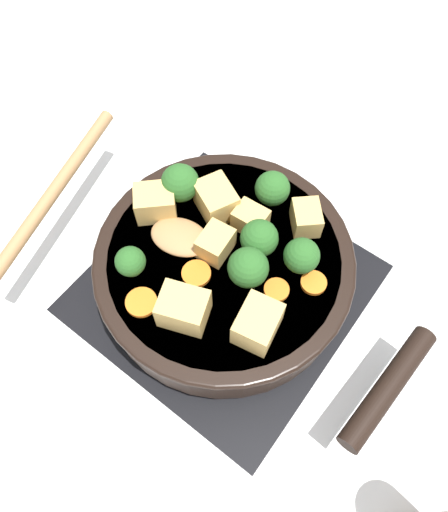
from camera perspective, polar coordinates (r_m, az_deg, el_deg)
name	(u,v)px	position (r m, az deg, el deg)	size (l,w,h in m)	color
ground_plane	(224,289)	(0.63, 0.00, -3.75)	(2.40, 2.40, 0.00)	white
front_burner_grate	(224,285)	(0.62, 0.00, -3.28)	(0.31, 0.31, 0.03)	black
skillet_pan	(225,268)	(0.57, 0.15, -1.37)	(0.38, 0.29, 0.06)	black
wooden_spoon	(104,209)	(0.59, -13.52, 5.24)	(0.24, 0.25, 0.02)	#A87A4C
tofu_cube_center_large	(216,200)	(0.57, -0.91, 6.40)	(0.05, 0.04, 0.04)	tan
tofu_cube_near_handle	(253,221)	(0.56, 3.36, 4.00)	(0.04, 0.03, 0.03)	tan
tofu_cube_east_chunk	(217,242)	(0.54, -0.80, 1.64)	(0.04, 0.03, 0.03)	tan
tofu_cube_west_chunk	(184,309)	(0.51, -4.64, -6.01)	(0.05, 0.04, 0.04)	tan
tofu_cube_back_piece	(258,324)	(0.50, 3.86, -7.74)	(0.05, 0.04, 0.04)	tan
tofu_cube_front_piece	(306,218)	(0.57, 9.36, 4.33)	(0.04, 0.03, 0.03)	tan
tofu_cube_mid_small	(154,204)	(0.57, -7.99, 5.95)	(0.05, 0.04, 0.04)	tan
broccoli_floret_near_spoon	(130,262)	(0.53, -10.64, -0.66)	(0.03, 0.03, 0.04)	#709956
broccoli_floret_center_top	(180,183)	(0.57, -5.04, 8.30)	(0.04, 0.04, 0.05)	#709956
broccoli_floret_east_rim	(259,238)	(0.53, 4.05, 2.01)	(0.04, 0.04, 0.05)	#709956
broccoli_floret_west_rim	(302,256)	(0.53, 8.85, 0.00)	(0.04, 0.04, 0.05)	#709956
broccoli_floret_north_edge	(248,268)	(0.51, 2.77, -1.35)	(0.04, 0.04, 0.05)	#709956
broccoli_floret_south_cluster	(276,191)	(0.57, 5.92, 7.44)	(0.04, 0.04, 0.05)	#709956
carrot_slice_orange_thin	(141,302)	(0.53, -9.43, -5.24)	(0.03, 0.03, 0.01)	orange
carrot_slice_near_center	(196,274)	(0.54, -3.19, -2.02)	(0.03, 0.03, 0.01)	orange
carrot_slice_edge_slice	(278,288)	(0.53, 6.15, -3.71)	(0.03, 0.03, 0.01)	orange
carrot_slice_under_broccoli	(314,283)	(0.54, 10.20, -3.03)	(0.03, 0.03, 0.01)	orange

